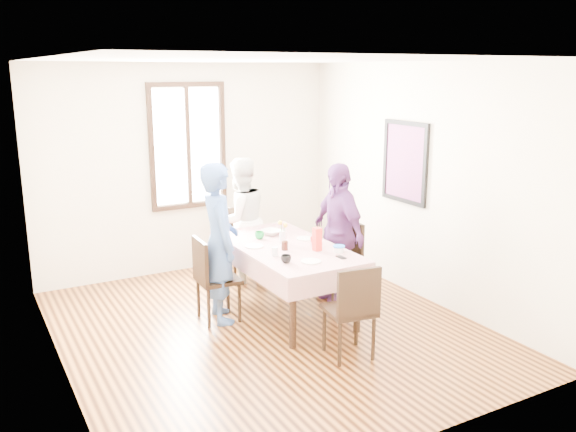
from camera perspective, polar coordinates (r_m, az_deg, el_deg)
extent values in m
plane|color=black|center=(6.37, -1.87, -10.53)|extent=(4.50, 4.50, 0.00)
plane|color=beige|center=(7.98, -9.41, 4.41)|extent=(4.00, 0.00, 4.00)
plane|color=beige|center=(7.07, 12.62, 3.07)|extent=(0.00, 4.50, 4.50)
cube|color=black|center=(7.92, -9.45, 6.53)|extent=(1.02, 0.06, 1.62)
cube|color=white|center=(7.93, -9.47, 6.54)|extent=(0.90, 0.02, 1.50)
cube|color=red|center=(7.24, 11.01, 5.01)|extent=(0.04, 0.76, 0.96)
cube|color=black|center=(6.64, -0.21, -6.00)|extent=(0.87, 1.75, 0.75)
cube|color=#59000A|center=(6.52, -0.21, -2.85)|extent=(0.99, 1.87, 0.01)
cube|color=black|center=(6.46, -6.62, -5.92)|extent=(0.44, 0.44, 0.91)
cube|color=black|center=(7.02, 4.79, -4.26)|extent=(0.44, 0.44, 0.91)
cube|color=black|center=(7.64, -4.60, -2.75)|extent=(0.46, 0.46, 0.91)
cube|color=black|center=(5.66, 5.79, -8.80)|extent=(0.48, 0.48, 0.91)
imported|color=#385692|center=(6.34, -6.55, -2.53)|extent=(0.50, 0.67, 1.70)
imported|color=white|center=(7.53, -4.58, -0.40)|extent=(0.81, 0.66, 1.57)
imported|color=#5A2C68|center=(6.91, 4.71, -1.55)|extent=(0.42, 0.95, 1.60)
imported|color=black|center=(5.93, -0.19, -4.08)|extent=(0.11, 0.11, 0.08)
imported|color=red|center=(6.53, 2.52, -2.38)|extent=(0.11, 0.11, 0.09)
imported|color=#0C7226|center=(6.76, -2.71, -1.84)|extent=(0.15, 0.15, 0.08)
imported|color=white|center=(6.93, -1.60, -1.55)|extent=(0.29, 0.29, 0.06)
cube|color=red|center=(6.31, 2.77, -2.21)|extent=(0.08, 0.08, 0.24)
cylinder|color=white|center=(6.31, 4.82, -3.15)|extent=(0.11, 0.11, 0.05)
cylinder|color=black|center=(6.34, -0.30, -2.82)|extent=(0.07, 0.07, 0.09)
cylinder|color=silver|center=(6.15, -1.25, -3.37)|extent=(0.06, 0.06, 0.09)
cube|color=black|center=(6.13, 5.05, -3.90)|extent=(0.06, 0.12, 0.01)
cylinder|color=silver|center=(6.58, -0.52, -2.00)|extent=(0.07, 0.07, 0.14)
cylinder|color=white|center=(6.48, -3.20, -2.86)|extent=(0.20, 0.20, 0.01)
cylinder|color=white|center=(6.77, 1.62, -2.13)|extent=(0.20, 0.20, 0.01)
cylinder|color=white|center=(5.98, 2.19, -4.29)|extent=(0.20, 0.20, 0.01)
cylinder|color=blue|center=(6.30, 4.82, -2.87)|extent=(0.12, 0.12, 0.01)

